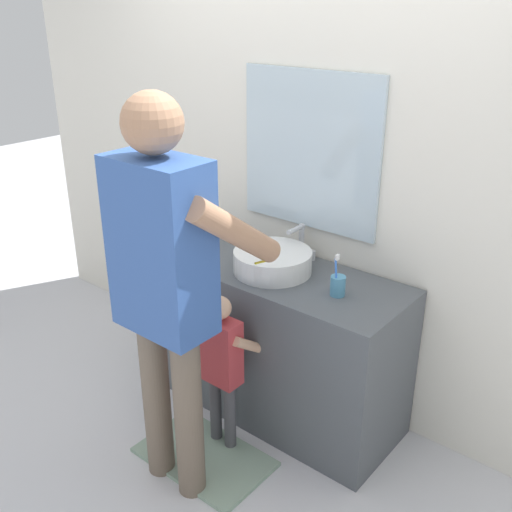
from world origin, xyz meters
TOP-DOWN VIEW (x-y plane):
  - ground_plane at (0.00, 0.00)m, footprint 14.00×14.00m
  - back_wall at (0.00, 0.62)m, footprint 4.40×0.10m
  - vanity_cabinet at (0.00, 0.30)m, footprint 1.38×0.54m
  - sink_basin at (0.00, 0.28)m, footprint 0.39×0.39m
  - faucet at (0.00, 0.51)m, footprint 0.18×0.14m
  - toothbrush_cup at (0.39, 0.27)m, footprint 0.07×0.07m
  - bath_mat at (0.00, -0.25)m, footprint 0.64×0.40m
  - child_toddler at (0.00, -0.10)m, footprint 0.26×0.26m
  - adult_parent at (-0.01, -0.41)m, footprint 0.55×0.58m

SIDE VIEW (x-z plane):
  - ground_plane at x=0.00m, z-range 0.00..0.00m
  - bath_mat at x=0.00m, z-range 0.00..0.02m
  - vanity_cabinet at x=0.00m, z-range 0.00..0.82m
  - child_toddler at x=0.00m, z-range 0.08..0.92m
  - toothbrush_cup at x=0.39m, z-range 0.77..0.98m
  - sink_basin at x=0.00m, z-range 0.83..0.94m
  - faucet at x=0.00m, z-range 0.81..1.00m
  - adult_parent at x=-0.01m, z-range 0.18..1.96m
  - back_wall at x=0.00m, z-range 0.00..2.70m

